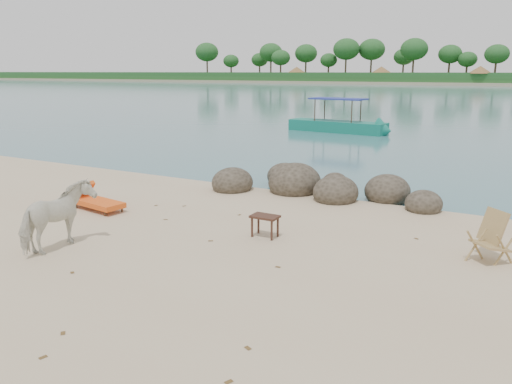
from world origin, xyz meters
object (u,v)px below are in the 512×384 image
lounge_chair (99,201)px  boulders (314,187)px  boat_near (338,104)px  side_table (265,228)px  cow (58,218)px  deck_chair (491,240)px

lounge_chair → boulders: bearing=55.0°
boulders → lounge_chair: boulders is taller
boat_near → side_table: bearing=-68.8°
cow → side_table: bearing=-144.6°
lounge_chair → boat_near: 19.46m
lounge_chair → deck_chair: 8.96m
side_table → lounge_chair: bearing=-177.6°
deck_chair → side_table: bearing=-126.7°
boulders → side_table: 4.16m
cow → lounge_chair: bearing=-62.7°
boulders → deck_chair: deck_chair is taller
cow → side_table: cow is taller
boulders → deck_chair: 5.93m
boulders → side_table: size_ratio=11.18×
lounge_chair → boat_near: bearing=100.6°
side_table → deck_chair: 4.33m
cow → boat_near: bearing=-88.0°
boulders → boat_near: size_ratio=0.99×
cow → boulders: bearing=-114.9°
boat_near → boulders: bearing=-66.8°
deck_chair → lounge_chair: bearing=-130.6°
side_table → deck_chair: bearing=9.9°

